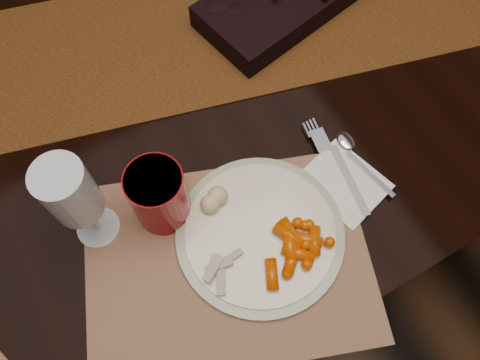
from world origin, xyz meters
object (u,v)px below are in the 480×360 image
dining_table (200,173)px  mashed_potatoes (219,197)px  baby_carrots (285,242)px  dinner_plate (260,233)px  napkin (344,183)px  placemat_main (228,261)px  turkey_shreds (224,269)px  red_cup (159,196)px  wine_glass (80,205)px

dining_table → mashed_potatoes: size_ratio=25.26×
baby_carrots → mashed_potatoes: mashed_potatoes is taller
dinner_plate → baby_carrots: (0.02, -0.04, 0.02)m
mashed_potatoes → napkin: 0.22m
placemat_main → turkey_shreds: bearing=-112.6°
napkin → baby_carrots: bearing=-178.7°
dining_table → dinner_plate: bearing=-94.4°
placemat_main → napkin: size_ratio=3.42×
dining_table → red_cup: size_ratio=14.86×
baby_carrots → red_cup: red_cup is taller
placemat_main → wine_glass: bearing=155.8°
dining_table → dinner_plate: size_ratio=6.65×
baby_carrots → red_cup: size_ratio=0.86×
dining_table → red_cup: red_cup is taller
red_cup → wine_glass: wine_glass is taller
dining_table → napkin: bearing=-65.2°
dinner_plate → napkin: (0.17, 0.01, -0.01)m
wine_glass → baby_carrots: bearing=-35.9°
mashed_potatoes → red_cup: red_cup is taller
baby_carrots → turkey_shreds: 0.10m
dinner_plate → baby_carrots: bearing=-57.9°
dinner_plate → red_cup: 0.17m
red_cup → wine_glass: 0.12m
turkey_shreds → placemat_main: bearing=47.2°
red_cup → wine_glass: bearing=165.9°
napkin → dining_table: bearing=99.5°
mashed_potatoes → turkey_shreds: 0.11m
dining_table → baby_carrots: baby_carrots is taller
baby_carrots → napkin: size_ratio=0.80×
placemat_main → baby_carrots: 0.09m
baby_carrots → mashed_potatoes: 0.13m
napkin → mashed_potatoes: bearing=146.1°
dining_table → baby_carrots: 0.54m
napkin → wine_glass: bearing=146.0°
mashed_potatoes → turkey_shreds: bearing=-114.3°
red_cup → dining_table: bearing=56.3°
red_cup → dinner_plate: bearing=-44.8°
placemat_main → dinner_plate: dinner_plate is taller
napkin → wine_glass: size_ratio=0.65×
mashed_potatoes → napkin: size_ratio=0.55×
dining_table → wine_glass: 0.57m
dinner_plate → wine_glass: 0.28m
dinner_plate → mashed_potatoes: size_ratio=3.80×
dining_table → turkey_shreds: 0.54m
baby_carrots → turkey_shreds: baby_carrots is taller
baby_carrots → mashed_potatoes: bearing=115.9°
red_cup → napkin: bearing=-20.3°
dining_table → placemat_main: placemat_main is taller
dinner_plate → turkey_shreds: size_ratio=4.01×
dining_table → turkey_shreds: (-0.10, -0.35, 0.40)m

